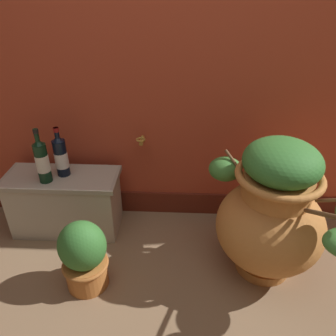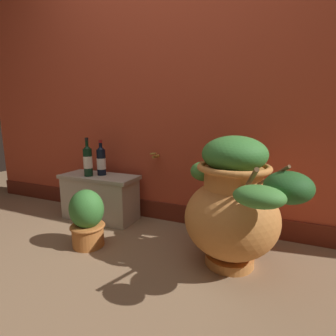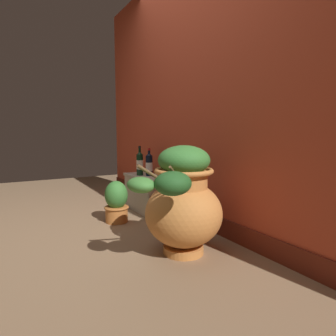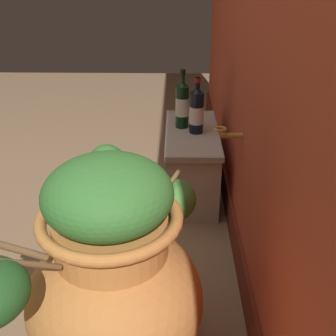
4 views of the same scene
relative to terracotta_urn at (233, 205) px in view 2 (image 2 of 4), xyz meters
The scene contains 7 objects.
ground_plane 0.90m from the terracotta_urn, 131.87° to the right, with size 7.00×7.00×0.00m, color #896B4C.
back_wall 1.21m from the terracotta_urn, 132.26° to the left, with size 4.40×0.33×2.60m.
terracotta_urn is the anchor object (origin of this frame).
stone_ledge 1.26m from the terracotta_urn, 166.40° to the left, with size 0.69×0.30×0.40m.
wine_bottle_left 1.31m from the terracotta_urn, 169.53° to the left, with size 0.08×0.08×0.33m.
wine_bottle_middle 1.24m from the terracotta_urn, 165.30° to the left, with size 0.08×0.08×0.31m.
potted_shrub 1.00m from the terracotta_urn, behind, with size 0.25×0.24×0.41m.
Camera 2 is at (0.77, -0.89, 0.90)m, focal length 27.67 mm.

